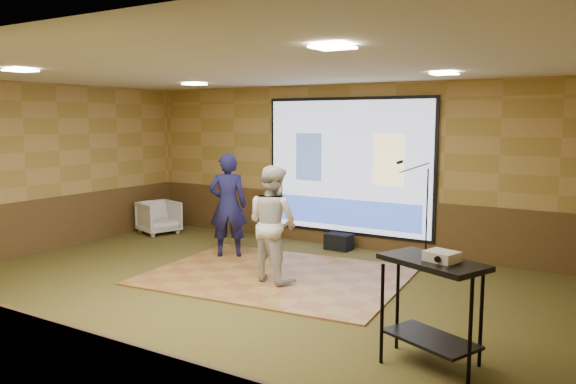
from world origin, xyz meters
The scene contains 17 objects.
ground centered at (0.00, 0.00, 0.00)m, with size 9.00×9.00×0.00m, color #303B1A.
room_shell centered at (0.00, 0.00, 2.09)m, with size 9.04×7.04×3.02m.
wainscot_back centered at (0.00, 3.48, 0.47)m, with size 9.00×0.04×0.95m, color #473117.
wainscot_left centered at (-4.48, 0.00, 0.47)m, with size 0.04×7.00×0.95m, color #473117.
projector_screen centered at (0.00, 3.44, 1.47)m, with size 3.32×0.06×2.52m.
downlight_nw centered at (-2.20, 1.80, 2.97)m, with size 0.32×0.32×0.02m, color #FFEEBF.
downlight_ne centered at (2.20, 1.80, 2.97)m, with size 0.32×0.32×0.02m, color #FFEEBF.
downlight_sw centered at (-2.20, -1.50, 2.97)m, with size 0.32×0.32×0.02m, color #FFEEBF.
downlight_se centered at (2.20, -1.50, 2.97)m, with size 0.32×0.32×0.02m, color #FFEEBF.
dance_floor centered at (-0.03, 1.08, 0.01)m, with size 3.73×2.84×0.03m, color olive.
player_left centered at (-1.38, 1.64, 0.91)m, with size 0.65×0.42×1.77m, color #151543.
player_right centered at (0.07, 0.81, 0.87)m, with size 0.82×0.64×1.68m, color beige.
av_table centered at (2.89, -0.73, 0.75)m, with size 0.99×0.52×1.04m.
projector centered at (2.98, -0.75, 1.09)m, with size 0.28×0.24×0.09m, color silver.
mic_stand centered at (1.62, 2.90, 0.49)m, with size 0.67×0.27×1.71m.
banquet_chair centered at (-3.86, 2.51, 0.34)m, with size 0.72×0.74×0.68m, color gray.
duffel_bag centered at (-0.02, 3.15, 0.15)m, with size 0.47×0.31×0.29m, color black.
Camera 1 is at (4.43, -5.86, 2.36)m, focal length 35.00 mm.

